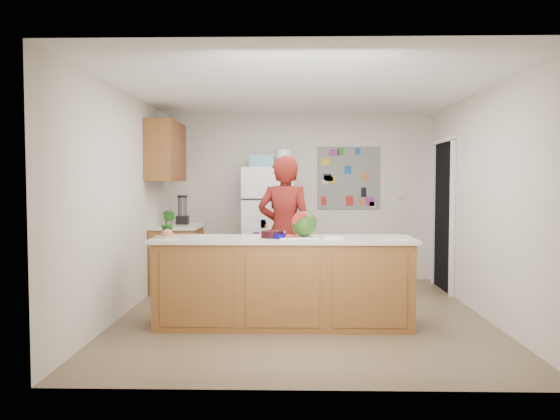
{
  "coord_description": "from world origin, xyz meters",
  "views": [
    {
      "loc": [
        -0.11,
        -6.09,
        1.5
      ],
      "look_at": [
        -0.25,
        0.2,
        1.17
      ],
      "focal_mm": 35.0,
      "sensor_mm": 36.0,
      "label": 1
    }
  ],
  "objects_px": {
    "refrigerator": "(269,226)",
    "person": "(285,232)",
    "cherry_bowl": "(273,234)",
    "watermelon": "(304,224)"
  },
  "relations": [
    {
      "from": "person",
      "to": "cherry_bowl",
      "type": "distance_m",
      "value": 0.86
    },
    {
      "from": "refrigerator",
      "to": "watermelon",
      "type": "xyz_separation_m",
      "value": [
        0.46,
        -2.37,
        0.21
      ]
    },
    {
      "from": "watermelon",
      "to": "cherry_bowl",
      "type": "height_order",
      "value": "watermelon"
    },
    {
      "from": "cherry_bowl",
      "to": "refrigerator",
      "type": "bearing_deg",
      "value": 93.35
    },
    {
      "from": "refrigerator",
      "to": "person",
      "type": "height_order",
      "value": "person"
    },
    {
      "from": "refrigerator",
      "to": "watermelon",
      "type": "height_order",
      "value": "refrigerator"
    },
    {
      "from": "refrigerator",
      "to": "cherry_bowl",
      "type": "distance_m",
      "value": 2.39
    },
    {
      "from": "refrigerator",
      "to": "cherry_bowl",
      "type": "height_order",
      "value": "refrigerator"
    },
    {
      "from": "refrigerator",
      "to": "watermelon",
      "type": "relative_size",
      "value": 6.57
    },
    {
      "from": "refrigerator",
      "to": "cherry_bowl",
      "type": "bearing_deg",
      "value": -86.65
    }
  ]
}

